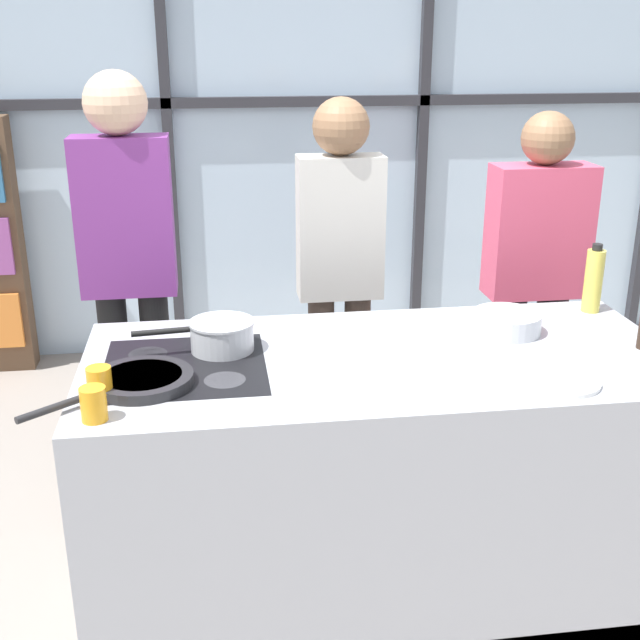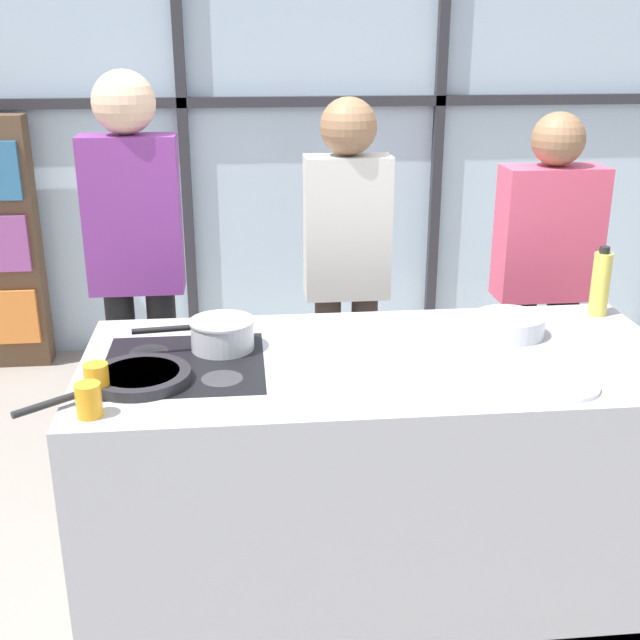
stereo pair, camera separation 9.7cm
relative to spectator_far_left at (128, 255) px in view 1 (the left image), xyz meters
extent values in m
plane|color=gray|center=(0.89, -0.88, -1.06)|extent=(18.00, 18.00, 0.00)
cube|color=silver|center=(0.89, 1.62, 0.34)|extent=(6.40, 0.04, 2.80)
cube|color=#2D2D33|center=(0.89, 1.57, 0.48)|extent=(6.40, 0.06, 0.06)
cube|color=#2D2D33|center=(0.12, 1.57, 0.34)|extent=(0.06, 0.06, 2.80)
cube|color=#2D2D33|center=(1.66, 1.57, 0.34)|extent=(0.06, 0.06, 2.80)
cube|color=#A8AAB2|center=(0.89, -0.88, -0.60)|extent=(1.98, 0.90, 0.92)
cube|color=black|center=(0.24, -0.88, -0.15)|extent=(0.52, 0.52, 0.01)
cylinder|color=#38383D|center=(0.12, -1.00, -0.15)|extent=(0.13, 0.13, 0.01)
cylinder|color=#38383D|center=(0.37, -1.00, -0.15)|extent=(0.13, 0.13, 0.01)
cylinder|color=#38383D|center=(0.12, -0.75, -0.15)|extent=(0.13, 0.13, 0.01)
cylinder|color=#38383D|center=(0.37, -0.75, -0.15)|extent=(0.13, 0.13, 0.01)
cylinder|color=black|center=(0.09, 0.00, -0.61)|extent=(0.12, 0.12, 0.90)
cylinder|color=black|center=(-0.09, 0.00, -0.61)|extent=(0.12, 0.12, 0.90)
cube|color=#7A3384|center=(0.00, 0.00, 0.16)|extent=(0.39, 0.17, 0.65)
sphere|color=#D8AD8C|center=(0.00, 0.00, 0.61)|extent=(0.25, 0.25, 0.25)
cylinder|color=#47382D|center=(0.97, 0.00, -0.64)|extent=(0.12, 0.12, 0.84)
cylinder|color=#47382D|center=(0.81, 0.00, -0.64)|extent=(0.12, 0.12, 0.84)
cube|color=beige|center=(0.89, 0.00, 0.09)|extent=(0.36, 0.16, 0.61)
sphere|color=#8C6647|center=(0.89, 0.00, 0.51)|extent=(0.24, 0.24, 0.24)
cylinder|color=black|center=(1.88, 0.00, -0.66)|extent=(0.14, 0.14, 0.81)
cylinder|color=black|center=(1.68, 0.00, -0.66)|extent=(0.14, 0.14, 0.81)
cube|color=#DB4C6B|center=(1.78, 0.00, 0.04)|extent=(0.44, 0.20, 0.58)
sphere|color=#8C6647|center=(1.78, 0.00, 0.45)|extent=(0.23, 0.23, 0.23)
cylinder|color=#232326|center=(0.12, -1.00, -0.12)|extent=(0.31, 0.31, 0.03)
cylinder|color=#B26B2D|center=(0.12, -1.00, -0.11)|extent=(0.24, 0.24, 0.01)
cylinder|color=#232326|center=(-0.10, -1.17, -0.12)|extent=(0.21, 0.17, 0.02)
cylinder|color=silver|center=(0.37, -0.75, -0.09)|extent=(0.21, 0.21, 0.10)
cylinder|color=silver|center=(0.37, -0.75, -0.04)|extent=(0.22, 0.22, 0.01)
cylinder|color=black|center=(0.17, -0.77, -0.06)|extent=(0.19, 0.04, 0.02)
cylinder|color=white|center=(1.39, -1.17, -0.13)|extent=(0.24, 0.24, 0.01)
cylinder|color=silver|center=(1.38, -0.72, -0.11)|extent=(0.24, 0.24, 0.07)
cylinder|color=#4C4C51|center=(1.38, -0.72, -0.07)|extent=(0.20, 0.20, 0.01)
cylinder|color=#E0CC4C|center=(1.78, -0.55, -0.02)|extent=(0.07, 0.07, 0.24)
cylinder|color=black|center=(1.78, -0.55, 0.11)|extent=(0.04, 0.04, 0.02)
cylinder|color=orange|center=(0.00, -1.22, -0.09)|extent=(0.07, 0.07, 0.10)
cylinder|color=orange|center=(0.00, -1.08, -0.09)|extent=(0.07, 0.07, 0.10)
camera|label=1|loc=(0.34, -3.29, 0.88)|focal=45.00mm
camera|label=2|loc=(0.44, -3.30, 0.88)|focal=45.00mm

